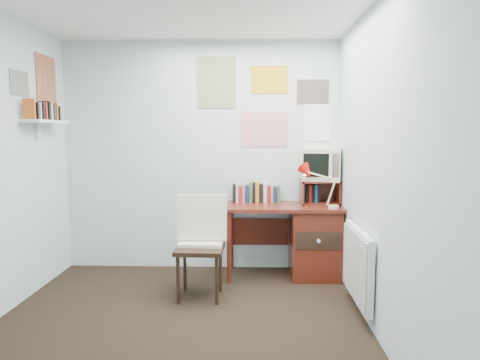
# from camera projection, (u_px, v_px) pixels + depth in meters

# --- Properties ---
(ground) EXTENTS (3.50, 3.50, 0.00)m
(ground) POSITION_uv_depth(u_px,v_px,m) (173.00, 342.00, 3.11)
(ground) COLOR black
(ground) RESTS_ON ground
(back_wall) EXTENTS (3.00, 0.02, 2.50)m
(back_wall) POSITION_uv_depth(u_px,v_px,m) (201.00, 157.00, 4.71)
(back_wall) COLOR silver
(back_wall) RESTS_ON ground
(right_wall) EXTENTS (0.02, 3.50, 2.50)m
(right_wall) POSITION_uv_depth(u_px,v_px,m) (387.00, 172.00, 2.93)
(right_wall) COLOR silver
(right_wall) RESTS_ON ground
(desk) EXTENTS (1.20, 0.55, 0.76)m
(desk) POSITION_uv_depth(u_px,v_px,m) (309.00, 238.00, 4.50)
(desk) COLOR #5D2115
(desk) RESTS_ON ground
(desk_chair) EXTENTS (0.48, 0.46, 0.91)m
(desk_chair) POSITION_uv_depth(u_px,v_px,m) (200.00, 249.00, 3.91)
(desk_chair) COLOR black
(desk_chair) RESTS_ON ground
(desk_lamp) EXTENTS (0.31, 0.28, 0.39)m
(desk_lamp) POSITION_uv_depth(u_px,v_px,m) (334.00, 189.00, 4.27)
(desk_lamp) COLOR red
(desk_lamp) RESTS_ON desk
(tv_riser) EXTENTS (0.40, 0.30, 0.25)m
(tv_riser) POSITION_uv_depth(u_px,v_px,m) (320.00, 192.00, 4.55)
(tv_riser) COLOR #5D2115
(tv_riser) RESTS_ON desk
(crt_tv) EXTENTS (0.46, 0.44, 0.38)m
(crt_tv) POSITION_uv_depth(u_px,v_px,m) (322.00, 163.00, 4.54)
(crt_tv) COLOR beige
(crt_tv) RESTS_ON tv_riser
(book_row) EXTENTS (0.60, 0.14, 0.22)m
(book_row) POSITION_uv_depth(u_px,v_px,m) (260.00, 192.00, 4.64)
(book_row) COLOR #5D2115
(book_row) RESTS_ON desk
(radiator) EXTENTS (0.09, 0.80, 0.60)m
(radiator) POSITION_uv_depth(u_px,v_px,m) (358.00, 265.00, 3.57)
(radiator) COLOR white
(radiator) RESTS_ON right_wall
(wall_shelf) EXTENTS (0.20, 0.62, 0.24)m
(wall_shelf) POSITION_uv_depth(u_px,v_px,m) (45.00, 122.00, 4.07)
(wall_shelf) COLOR white
(wall_shelf) RESTS_ON left_wall
(posters_back) EXTENTS (1.20, 0.01, 0.90)m
(posters_back) POSITION_uv_depth(u_px,v_px,m) (264.00, 101.00, 4.62)
(posters_back) COLOR white
(posters_back) RESTS_ON back_wall
(posters_left) EXTENTS (0.01, 0.70, 0.60)m
(posters_left) POSITION_uv_depth(u_px,v_px,m) (34.00, 81.00, 4.03)
(posters_left) COLOR white
(posters_left) RESTS_ON left_wall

